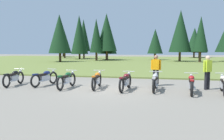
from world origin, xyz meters
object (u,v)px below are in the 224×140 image
object	(u,v)px
motorcycle_orange	(97,80)
motorcycle_black	(14,77)
motorcycle_maroon	(126,81)
motorcycle_navy	(45,78)
rider_in_hivis_vest	(156,68)
motorcycle_british_green	(67,80)
motorcycle_cream	(223,84)
motorcycle_silver	(155,82)
rider_checking_bike	(207,70)
motorcycle_red	(191,84)

from	to	relation	value
motorcycle_orange	motorcycle_black	bearing A→B (deg)	-179.66
motorcycle_orange	motorcycle_maroon	bearing A→B (deg)	-8.87
motorcycle_navy	motorcycle_orange	distance (m)	3.02
motorcycle_orange	rider_in_hivis_vest	xyz separation A→B (m)	(2.93, 1.39, 0.51)
motorcycle_british_green	motorcycle_cream	world-z (taller)	same
motorcycle_orange	motorcycle_silver	xyz separation A→B (m)	(2.90, -0.09, 0.00)
motorcycle_orange	rider_checking_bike	size ratio (longest dim) A/B	1.26
motorcycle_black	rider_in_hivis_vest	bearing A→B (deg)	10.50
motorcycle_british_green	rider_in_hivis_vest	bearing A→B (deg)	20.08
motorcycle_black	motorcycle_silver	world-z (taller)	same
motorcycle_cream	motorcycle_red	bearing A→B (deg)	-171.35
motorcycle_maroon	rider_in_hivis_vest	size ratio (longest dim) A/B	1.26
motorcycle_black	motorcycle_silver	distance (m)	7.59
motorcycle_silver	motorcycle_red	distance (m)	1.65
motorcycle_red	motorcycle_cream	size ratio (longest dim) A/B	1.01
motorcycle_maroon	motorcycle_cream	bearing A→B (deg)	0.13
rider_checking_bike	rider_in_hivis_vest	bearing A→B (deg)	164.63
motorcycle_orange	motorcycle_red	bearing A→B (deg)	-5.52
motorcycle_navy	motorcycle_orange	size ratio (longest dim) A/B	0.98
motorcycle_maroon	motorcycle_red	size ratio (longest dim) A/B	1.00
motorcycle_navy	rider_checking_bike	size ratio (longest dim) A/B	1.24
motorcycle_orange	rider_checking_bike	world-z (taller)	rider_checking_bike
motorcycle_british_green	motorcycle_cream	distance (m)	7.41
motorcycle_black	motorcycle_red	size ratio (longest dim) A/B	1.00
motorcycle_red	rider_in_hivis_vest	xyz separation A→B (m)	(-1.57, 1.82, 0.51)
motorcycle_navy	motorcycle_british_green	world-z (taller)	same
rider_in_hivis_vest	motorcycle_navy	bearing A→B (deg)	-169.36
motorcycle_navy	rider_checking_bike	bearing A→B (deg)	2.96
motorcycle_silver	rider_checking_bike	distance (m)	2.68
motorcycle_black	motorcycle_maroon	distance (m)	6.19
motorcycle_navy	rider_in_hivis_vest	bearing A→B (deg)	10.64
motorcycle_orange	motorcycle_maroon	xyz separation A→B (m)	(1.50, -0.23, 0.00)
motorcycle_british_green	motorcycle_navy	bearing A→B (deg)	161.02
motorcycle_red	motorcycle_british_green	bearing A→B (deg)	178.16
motorcycle_british_green	motorcycle_red	size ratio (longest dim) A/B	1.00
rider_checking_bike	motorcycle_british_green	bearing A→B (deg)	-172.22
motorcycle_navy	rider_checking_bike	xyz separation A→B (m)	(8.42, 0.44, 0.51)
motorcycle_navy	motorcycle_maroon	world-z (taller)	same
motorcycle_black	rider_in_hivis_vest	distance (m)	7.77
motorcycle_british_green	motorcycle_orange	world-z (taller)	same
motorcycle_cream	rider_in_hivis_vest	xyz separation A→B (m)	(-2.96, 1.61, 0.51)
motorcycle_navy	motorcycle_silver	xyz separation A→B (m)	(5.90, -0.36, 0.00)
motorcycle_orange	motorcycle_cream	xyz separation A→B (m)	(5.90, -0.22, 0.00)
motorcycle_black	motorcycle_silver	bearing A→B (deg)	-0.44
motorcycle_orange	rider_checking_bike	distance (m)	5.48
motorcycle_red	rider_checking_bike	bearing A→B (deg)	51.64
motorcycle_cream	rider_in_hivis_vest	bearing A→B (deg)	151.48
rider_in_hivis_vest	motorcycle_british_green	bearing A→B (deg)	-159.92
motorcycle_orange	motorcycle_cream	size ratio (longest dim) A/B	1.01
motorcycle_navy	motorcycle_silver	world-z (taller)	same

